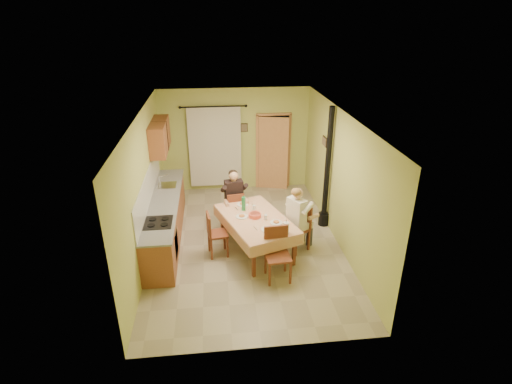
{
  "coord_description": "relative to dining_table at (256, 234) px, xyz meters",
  "views": [
    {
      "loc": [
        -0.59,
        -7.44,
        4.59
      ],
      "look_at": [
        0.25,
        0.1,
        1.15
      ],
      "focal_mm": 28.0,
      "sensor_mm": 36.0,
      "label": 1
    }
  ],
  "objects": [
    {
      "name": "doorway",
      "position": [
        0.84,
        3.24,
        0.67
      ],
      "size": [
        0.96,
        0.26,
        2.15
      ],
      "color": "black",
      "rests_on": "ground"
    },
    {
      "name": "curtain",
      "position": [
        -0.75,
        3.21,
        0.88
      ],
      "size": [
        1.7,
        0.07,
        2.22
      ],
      "color": "black",
      "rests_on": "ground"
    },
    {
      "name": "room_shell",
      "position": [
        -0.2,
        0.31,
        1.44
      ],
      "size": [
        4.04,
        6.04,
        2.82
      ],
      "color": "#C2CC68",
      "rests_on": "ground"
    },
    {
      "name": "chair_far",
      "position": [
        -0.38,
        0.96,
        -0.09
      ],
      "size": [
        0.43,
        0.43,
        0.93
      ],
      "rotation": [
        0.0,
        0.0,
        0.15
      ],
      "color": "brown",
      "rests_on": "ground"
    },
    {
      "name": "tableware",
      "position": [
        0.07,
        -0.08,
        0.44
      ],
      "size": [
        0.96,
        1.48,
        0.33
      ],
      "color": "white",
      "rests_on": "dining_table"
    },
    {
      "name": "dining_table",
      "position": [
        0.0,
        0.0,
        0.0
      ],
      "size": [
        1.7,
        2.18,
        0.76
      ],
      "rotation": [
        0.0,
        0.0,
        0.33
      ],
      "color": "tan",
      "rests_on": "ground"
    },
    {
      "name": "man_right",
      "position": [
        0.85,
        -0.06,
        0.5
      ],
      "size": [
        0.63,
        0.65,
        1.39
      ],
      "rotation": [
        0.0,
        0.0,
        2.12
      ],
      "color": "silver",
      "rests_on": "chair_right"
    },
    {
      "name": "chair_left",
      "position": [
        -0.8,
        -0.08,
        -0.09
      ],
      "size": [
        0.44,
        0.44,
        0.94
      ],
      "rotation": [
        0.0,
        0.0,
        -1.42
      ],
      "color": "brown",
      "rests_on": "ground"
    },
    {
      "name": "chair_near",
      "position": [
        0.29,
        -1.01,
        -0.09
      ],
      "size": [
        0.48,
        0.48,
        1.01
      ],
      "rotation": [
        0.0,
        0.0,
        3.21
      ],
      "color": "brown",
      "rests_on": "ground"
    },
    {
      "name": "stove_flue",
      "position": [
        1.7,
        0.91,
        0.65
      ],
      "size": [
        0.24,
        0.24,
        2.8
      ],
      "color": "black",
      "rests_on": "ground"
    },
    {
      "name": "upper_cabinets",
      "position": [
        -2.02,
        2.01,
        1.57
      ],
      "size": [
        0.35,
        1.4,
        0.7
      ],
      "primitive_type": "cube",
      "color": "brown",
      "rests_on": "room_shell"
    },
    {
      "name": "kitchen_run",
      "position": [
        -1.91,
        0.71,
        0.1
      ],
      "size": [
        0.64,
        3.64,
        1.56
      ],
      "color": "brown",
      "rests_on": "ground"
    },
    {
      "name": "floor",
      "position": [
        -0.2,
        0.31,
        -0.38
      ],
      "size": [
        4.0,
        6.0,
        0.01
      ],
      "primitive_type": "cube",
      "color": "tan",
      "rests_on": "ground"
    },
    {
      "name": "picture_back",
      "position": [
        0.05,
        3.28,
        1.37
      ],
      "size": [
        0.19,
        0.03,
        0.23
      ],
      "primitive_type": "cube",
      "color": "black",
      "rests_on": "room_shell"
    },
    {
      "name": "picture_right",
      "position": [
        1.77,
        1.51,
        1.47
      ],
      "size": [
        0.03,
        0.31,
        0.21
      ],
      "primitive_type": "cube",
      "color": "brown",
      "rests_on": "room_shell"
    },
    {
      "name": "chair_right",
      "position": [
        0.86,
        -0.05,
        -0.09
      ],
      "size": [
        0.59,
        0.59,
        0.99
      ],
      "rotation": [
        0.0,
        0.0,
        2.12
      ],
      "color": "brown",
      "rests_on": "ground"
    },
    {
      "name": "man_far",
      "position": [
        -0.38,
        0.97,
        0.5
      ],
      "size": [
        0.62,
        0.51,
        1.39
      ],
      "rotation": [
        0.0,
        0.0,
        0.15
      ],
      "color": "black",
      "rests_on": "chair_far"
    }
  ]
}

